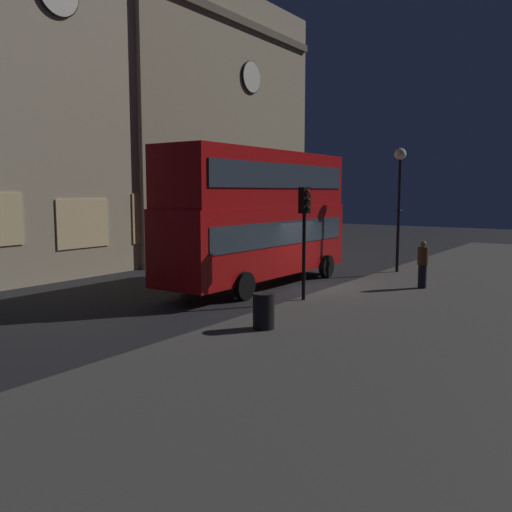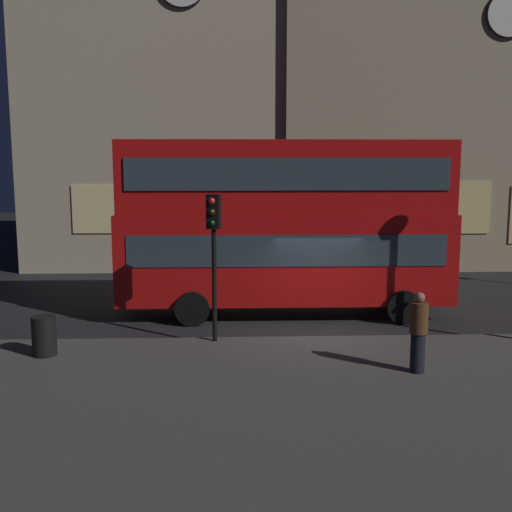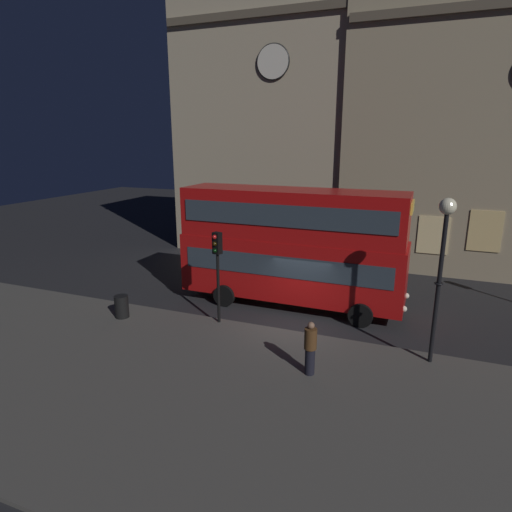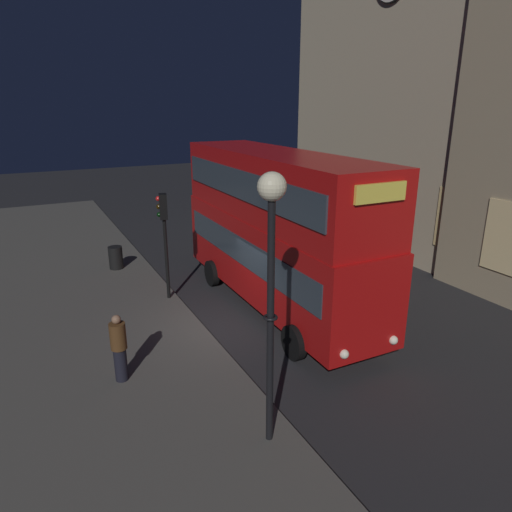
# 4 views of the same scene
# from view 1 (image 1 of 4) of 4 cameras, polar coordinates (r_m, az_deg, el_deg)

# --- Properties ---
(ground_plane) EXTENTS (80.00, 80.00, 0.00)m
(ground_plane) POSITION_cam_1_polar(r_m,az_deg,el_deg) (21.28, 6.43, -3.31)
(ground_plane) COLOR #232326
(sidewalk_slab) EXTENTS (44.00, 9.99, 0.12)m
(sidewalk_slab) POSITION_cam_1_polar(r_m,az_deg,el_deg) (19.34, 21.49, -4.57)
(sidewalk_slab) COLOR #4C4944
(sidewalk_slab) RESTS_ON ground
(building_with_clock) EXTENTS (15.46, 9.22, 16.02)m
(building_with_clock) POSITION_cam_1_polar(r_m,az_deg,el_deg) (28.40, -23.81, 14.91)
(building_with_clock) COLOR tan
(building_with_clock) RESTS_ON ground
(building_plain_facade) EXTENTS (15.31, 8.92, 15.10)m
(building_plain_facade) POSITION_cam_1_polar(r_m,az_deg,el_deg) (35.06, -7.64, 12.97)
(building_plain_facade) COLOR tan
(building_plain_facade) RESTS_ON ground
(double_decker_bus) EXTENTS (9.97, 2.80, 5.22)m
(double_decker_bus) POSITION_cam_1_polar(r_m,az_deg,el_deg) (21.36, 0.30, 4.64)
(double_decker_bus) COLOR #B20F0F
(double_decker_bus) RESTS_ON ground
(traffic_light_near_kerb) EXTENTS (0.38, 0.39, 3.71)m
(traffic_light_near_kerb) POSITION_cam_1_polar(r_m,az_deg,el_deg) (17.98, 5.08, 3.84)
(traffic_light_near_kerb) COLOR black
(traffic_light_near_kerb) RESTS_ON sidewalk_slab
(traffic_light_far_side) EXTENTS (0.37, 0.39, 3.71)m
(traffic_light_far_side) POSITION_cam_1_polar(r_m,az_deg,el_deg) (32.45, 6.97, 4.86)
(traffic_light_far_side) COLOR black
(traffic_light_far_side) RESTS_ON ground
(street_lamp) EXTENTS (0.52, 0.52, 5.46)m
(street_lamp) POSITION_cam_1_polar(r_m,az_deg,el_deg) (25.13, 14.70, 7.58)
(street_lamp) COLOR black
(street_lamp) RESTS_ON sidewalk_slab
(pedestrian) EXTENTS (0.39, 0.39, 1.76)m
(pedestrian) POSITION_cam_1_polar(r_m,az_deg,el_deg) (21.22, 16.94, -0.81)
(pedestrian) COLOR black
(pedestrian) RESTS_ON sidewalk_slab
(litter_bin) EXTENTS (0.57, 0.57, 0.94)m
(litter_bin) POSITION_cam_1_polar(r_m,az_deg,el_deg) (14.38, 0.80, -5.74)
(litter_bin) COLOR black
(litter_bin) RESTS_ON sidewalk_slab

